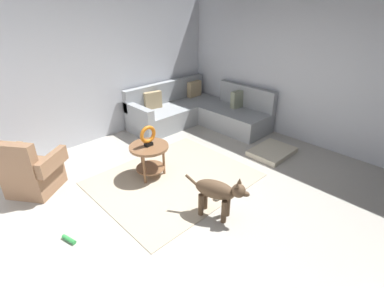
# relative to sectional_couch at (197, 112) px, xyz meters

# --- Properties ---
(ground_plane) EXTENTS (6.00, 6.00, 0.10)m
(ground_plane) POSITION_rel_sectional_couch_xyz_m (-1.99, -2.01, -0.34)
(ground_plane) COLOR #B7B2A8
(wall_back) EXTENTS (6.00, 0.12, 2.70)m
(wall_back) POSITION_rel_sectional_couch_xyz_m (-1.99, 0.93, 1.06)
(wall_back) COLOR silver
(wall_back) RESTS_ON ground_plane
(wall_right) EXTENTS (0.12, 6.00, 2.70)m
(wall_right) POSITION_rel_sectional_couch_xyz_m (0.95, -2.01, 1.06)
(wall_right) COLOR silver
(wall_right) RESTS_ON ground_plane
(area_rug) EXTENTS (2.30, 1.90, 0.01)m
(area_rug) POSITION_rel_sectional_couch_xyz_m (-1.84, -1.31, -0.29)
(area_rug) COLOR #BCAD93
(area_rug) RESTS_ON ground_plane
(sectional_couch) EXTENTS (2.20, 2.25, 0.88)m
(sectional_couch) POSITION_rel_sectional_couch_xyz_m (0.00, 0.00, 0.00)
(sectional_couch) COLOR #9EA3A8
(sectional_couch) RESTS_ON ground_plane
(armchair) EXTENTS (0.96, 1.00, 0.88)m
(armchair) POSITION_rel_sectional_couch_xyz_m (-3.50, -0.14, 0.03)
(armchair) COLOR #936B4C
(armchair) RESTS_ON ground_plane
(side_table) EXTENTS (0.60, 0.60, 0.54)m
(side_table) POSITION_rel_sectional_couch_xyz_m (-2.04, -0.98, 0.12)
(side_table) COLOR brown
(side_table) RESTS_ON ground_plane
(torus_sculpture) EXTENTS (0.28, 0.08, 0.33)m
(torus_sculpture) POSITION_rel_sectional_couch_xyz_m (-2.04, -0.98, 0.42)
(torus_sculpture) COLOR black
(torus_sculpture) RESTS_ON side_table
(dog_bed_mat) EXTENTS (0.80, 0.60, 0.09)m
(dog_bed_mat) POSITION_rel_sectional_couch_xyz_m (-0.01, -1.93, -0.25)
(dog_bed_mat) COLOR beige
(dog_bed_mat) RESTS_ON ground_plane
(dog) EXTENTS (0.39, 0.81, 0.63)m
(dog) POSITION_rel_sectional_couch_xyz_m (-1.99, -2.35, 0.09)
(dog) COLOR brown
(dog) RESTS_ON ground_plane
(dog_toy_ball) EXTENTS (0.09, 0.09, 0.09)m
(dog_toy_ball) POSITION_rel_sectional_couch_xyz_m (-1.74, -2.13, -0.25)
(dog_toy_ball) COLOR silver
(dog_toy_ball) RESTS_ON ground_plane
(dog_toy_rope) EXTENTS (0.10, 0.21, 0.05)m
(dog_toy_rope) POSITION_rel_sectional_couch_xyz_m (-3.56, -1.44, -0.27)
(dog_toy_rope) COLOR green
(dog_toy_rope) RESTS_ON ground_plane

